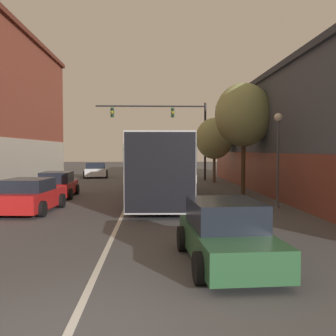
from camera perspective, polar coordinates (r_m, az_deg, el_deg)
The scene contains 11 objects.
lane_center_line at distance 21.14m, azimuth -5.46°, elevation -4.28°, with size 0.14×43.53×0.01m.
building_right_storefront at distance 25.62m, azimuth 22.22°, elevation 4.63°, with size 8.95×29.76×6.80m.
bus at distance 20.37m, azimuth -1.07°, elevation 0.62°, with size 3.18×12.90×3.24m.
hatchback_foreground at distance 9.00m, azimuth 8.47°, elevation -9.49°, with size 2.07×4.05×1.39m.
parked_car_left_near at distance 37.10m, azimuth -10.43°, elevation -0.31°, with size 2.51×4.10×1.41m.
parked_car_left_mid at distance 21.98m, azimuth -15.76°, elevation -2.43°, with size 2.04×3.91×1.38m.
parked_car_left_far at distance 17.05m, azimuth -19.45°, elevation -3.86°, with size 2.30×4.06×1.38m.
traffic_signal_gantry at distance 32.82m, azimuth 0.59°, elevation 6.47°, with size 9.17×0.36×6.47m.
street_lamp at distance 17.81m, azimuth 15.67°, elevation 2.95°, with size 0.37×0.37×4.15m.
street_tree_near at distance 22.90m, azimuth 10.92°, elevation 7.55°, with size 3.27×2.94×6.34m.
street_tree_far at distance 30.83m, azimuth 6.74°, elevation 4.26°, with size 2.91×2.62×5.04m.
Camera 1 is at (1.17, -5.19, 2.54)m, focal length 42.00 mm.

